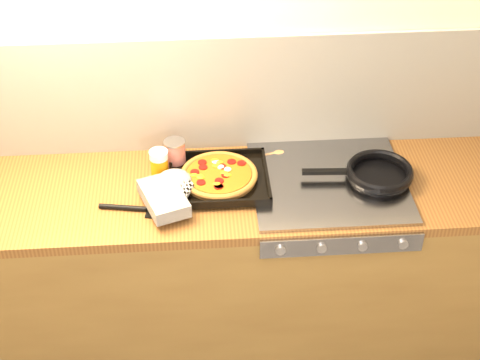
{
  "coord_description": "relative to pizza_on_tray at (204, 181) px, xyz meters",
  "views": [
    {
      "loc": [
        -0.06,
        -1.15,
        2.66
      ],
      "look_at": [
        0.1,
        1.08,
        0.95
      ],
      "focal_mm": 55.0,
      "sensor_mm": 36.0,
      "label": 1
    }
  ],
  "objects": [
    {
      "name": "frying_pan",
      "position": [
        0.68,
        0.01,
        -0.0
      ],
      "size": [
        0.44,
        0.28,
        0.04
      ],
      "color": "black",
      "rests_on": "stovetop"
    },
    {
      "name": "black_spatula",
      "position": [
        -0.25,
        -0.11,
        -0.03
      ],
      "size": [
        0.29,
        0.1,
        0.02
      ],
      "color": "black",
      "rests_on": "counter_run"
    },
    {
      "name": "pizza_on_tray",
      "position": [
        0.0,
        0.0,
        0.0
      ],
      "size": [
        0.51,
        0.44,
        0.07
      ],
      "color": "black",
      "rests_on": "stovetop"
    },
    {
      "name": "tomato_can",
      "position": [
        -0.11,
        0.16,
        0.02
      ],
      "size": [
        0.09,
        0.09,
        0.12
      ],
      "color": "#A40D0E",
      "rests_on": "counter_run"
    },
    {
      "name": "wooden_spoon",
      "position": [
        0.23,
        0.18,
        -0.03
      ],
      "size": [
        0.29,
        0.11,
        0.02
      ],
      "color": "#AA7448",
      "rests_on": "counter_run"
    },
    {
      "name": "stovetop",
      "position": [
        0.49,
        0.01,
        -0.04
      ],
      "size": [
        0.6,
        0.56,
        0.02
      ],
      "primitive_type": "cube",
      "color": "gray",
      "rests_on": "counter_run"
    },
    {
      "name": "juice_glass",
      "position": [
        -0.17,
        0.09,
        0.02
      ],
      "size": [
        0.09,
        0.09,
        0.12
      ],
      "color": "orange",
      "rests_on": "counter_run"
    },
    {
      "name": "counter_run",
      "position": [
        0.04,
        0.01,
        -0.49
      ],
      "size": [
        3.2,
        0.62,
        0.9
      ],
      "color": "olive",
      "rests_on": "ground"
    },
    {
      "name": "room_shell",
      "position": [
        0.04,
        0.29,
        0.21
      ],
      "size": [
        3.2,
        3.2,
        3.2
      ],
      "color": "white",
      "rests_on": "ground"
    }
  ]
}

